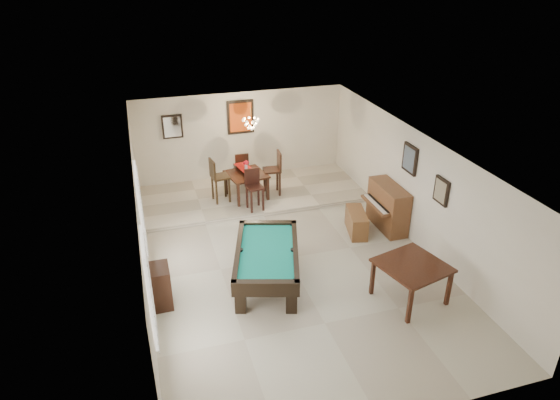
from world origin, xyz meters
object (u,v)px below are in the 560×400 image
dining_chair_south (255,190)px  chandelier (251,120)px  dining_chair_north (241,169)px  apothecary_chest (161,286)px  piano_bench (356,222)px  dining_chair_west (220,180)px  pool_table (267,267)px  dining_chair_east (272,173)px  flower_vase (246,165)px  square_table (410,282)px  upright_piano (383,207)px  dining_table (247,183)px

dining_chair_south → chandelier: bearing=72.2°
dining_chair_north → apothecary_chest: bearing=61.6°
piano_bench → dining_chair_west: bearing=139.8°
pool_table → apothecary_chest: bearing=-160.5°
dining_chair_east → dining_chair_north: bearing=-132.8°
flower_vase → dining_chair_east: 0.78m
pool_table → dining_chair_north: bearing=100.4°
pool_table → dining_chair_east: dining_chair_east is taller
dining_chair_east → chandelier: (-0.50, 0.18, 1.48)m
flower_vase → piano_bench: bearing=-48.7°
dining_chair_east → apothecary_chest: bearing=-35.1°
dining_chair_north → chandelier: (0.18, -0.58, 1.58)m
pool_table → piano_bench: pool_table is taller
dining_chair_north → square_table: bearing=109.9°
upright_piano → dining_chair_north: (-2.79, 3.13, 0.07)m
apothecary_chest → dining_chair_south: dining_chair_south is taller
apothecary_chest → dining_table: size_ratio=0.86×
flower_vase → dining_chair_north: 0.87m
dining_chair_north → dining_chair_west: size_ratio=0.85×
apothecary_chest → dining_chair_west: size_ratio=0.70×
flower_vase → chandelier: bearing=40.9°
square_table → dining_chair_west: (-2.73, 5.04, 0.31)m
dining_chair_west → dining_chair_north: bearing=-50.3°
pool_table → dining_chair_south: dining_chair_south is taller
pool_table → dining_table: size_ratio=2.35×
apothecary_chest → dining_chair_south: bearing=49.8°
upright_piano → apothecary_chest: upright_piano is taller
flower_vase → chandelier: (0.21, 0.18, 1.15)m
chandelier → dining_chair_south: bearing=-100.1°
flower_vase → dining_chair_west: dining_chair_west is taller
pool_table → square_table: square_table is taller
square_table → dining_chair_east: (-1.32, 5.06, 0.32)m
dining_chair_south → dining_chair_north: (-0.02, 1.52, -0.03)m
pool_table → dining_chair_north: dining_chair_north is taller
pool_table → apothecary_chest: 2.11m
upright_piano → chandelier: chandelier is taller
apothecary_chest → dining_chair_north: size_ratio=0.83×
dining_table → chandelier: bearing=40.9°
dining_chair_east → chandelier: chandelier is taller
dining_table → dining_chair_west: 0.73m
upright_piano → flower_vase: size_ratio=5.32×
upright_piano → dining_table: bearing=139.9°
square_table → dining_chair_east: bearing=104.6°
apothecary_chest → dining_chair_north: 5.30m
dining_table → dining_chair_west: dining_chair_west is taller
pool_table → apothecary_chest: apothecary_chest is taller
dining_table → dining_chair_south: (0.04, -0.76, 0.13)m
square_table → dining_chair_south: 4.74m
square_table → chandelier: bearing=109.1°
apothecary_chest → dining_chair_north: bearing=60.6°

